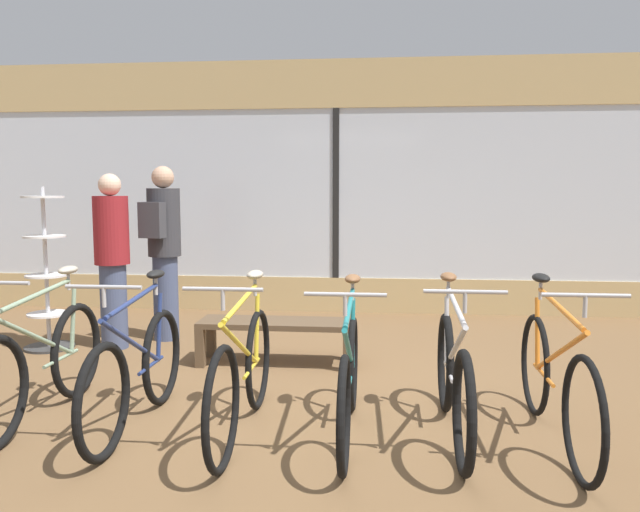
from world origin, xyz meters
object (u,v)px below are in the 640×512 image
Objects in this scene: bicycle_left at (137,371)px; customer_near_rack at (164,247)px; bicycle_far_right at (555,381)px; bicycle_center_left at (243,374)px; accessory_rack at (47,283)px; display_bench at (276,328)px; bicycle_far_left at (41,365)px; customer_by_window at (112,257)px; bicycle_right at (453,378)px; bicycle_center_right at (349,379)px.

customer_near_rack is (-0.65, 2.39, 0.60)m from bicycle_left.
bicycle_center_left is at bearing -178.46° from bicycle_far_right.
customer_near_rack is at bearing 24.40° from accessory_rack.
bicycle_far_right is 1.28× the size of display_bench.
bicycle_far_left is 2.07m from display_bench.
bicycle_center_left is at bearing -49.08° from customer_by_window.
bicycle_left is at bearing -112.64° from display_bench.
customer_by_window is at bearing 130.92° from bicycle_center_left.
bicycle_right is 0.94× the size of customer_near_rack.
bicycle_center_left is (0.73, -0.04, 0.01)m from bicycle_left.
accessory_rack reaches higher than bicycle_center_right.
accessory_rack is (-2.42, 1.96, 0.27)m from bicycle_center_left.
accessory_rack is at bearing 156.52° from bicycle_far_right.
bicycle_right is 0.96× the size of bicycle_far_right.
bicycle_center_left is at bearing -3.95° from bicycle_far_left.
bicycle_right is 3.65m from customer_near_rack.
bicycle_left is 2.55m from customer_near_rack.
bicycle_center_left is 1.01× the size of customer_by_window.
bicycle_center_left is at bearing -60.39° from customer_near_rack.
bicycle_left is at bearing 176.70° from bicycle_center_left.
bicycle_far_right reaches higher than bicycle_right.
customer_by_window reaches higher than bicycle_far_right.
customer_near_rack is at bearing 105.29° from bicycle_left.
customer_by_window reaches higher than bicycle_right.
bicycle_center_right is 0.98× the size of customer_by_window.
bicycle_far_right is at bearing 0.23° from bicycle_left.
bicycle_right is at bearing -26.39° from accessory_rack.
customer_near_rack is at bearing 44.77° from customer_by_window.
bicycle_far_left is at bearing -91.24° from customer_near_rack.
bicycle_left is 1.73m from display_bench.
bicycle_center_right is at bearing -178.83° from bicycle_far_right.
customer_by_window is (0.65, 0.08, 0.25)m from accessory_rack.
bicycle_center_right is (2.12, -0.07, -0.01)m from bicycle_far_left.
customer_near_rack is 0.55m from customer_by_window.
customer_near_rack is at bearing 130.70° from bicycle_center_right.
bicycle_right is 1.23× the size of display_bench.
display_bench is at bearing 141.98° from bicycle_far_right.
display_bench is 1.67m from customer_near_rack.
bicycle_left is at bearing 179.38° from bicycle_center_right.
bicycle_center_right is 1.06× the size of accessory_rack.
customer_by_window is (-1.71, 0.40, 0.59)m from display_bench.
bicycle_center_left is 0.69m from bicycle_center_right.
bicycle_left is 1.20× the size of display_bench.
customer_near_rack reaches higher than bicycle_center_right.
bicycle_left is 0.96× the size of bicycle_center_left.
bicycle_center_left reaches higher than bicycle_right.
customer_by_window is at bearing 147.95° from bicycle_right.
bicycle_far_left is at bearing 178.05° from bicycle_center_right.
bicycle_left is at bearing -179.77° from bicycle_far_right.
bicycle_center_right is 1.29m from bicycle_far_right.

